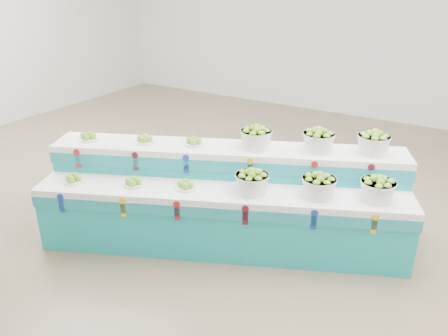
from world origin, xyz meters
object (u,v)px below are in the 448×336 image
at_px(display_stand, 224,198).
at_px(basket_upper_right, 374,142).
at_px(basket_lower_left, 252,182).
at_px(plate_upper_mid, 145,139).

distance_m(display_stand, basket_upper_right, 1.68).
distance_m(basket_lower_left, plate_upper_mid, 1.34).
relative_size(display_stand, basket_upper_right, 11.40).
bearing_deg(basket_upper_right, basket_lower_left, -134.61).
xyz_separation_m(display_stand, plate_upper_mid, (-0.94, -0.15, 0.56)).
distance_m(basket_lower_left, basket_upper_right, 1.34).
height_order(basket_lower_left, plate_upper_mid, plate_upper_mid).
bearing_deg(display_stand, plate_upper_mid, 165.36).
distance_m(display_stand, plate_upper_mid, 1.10).
bearing_deg(basket_upper_right, display_stand, -147.21).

